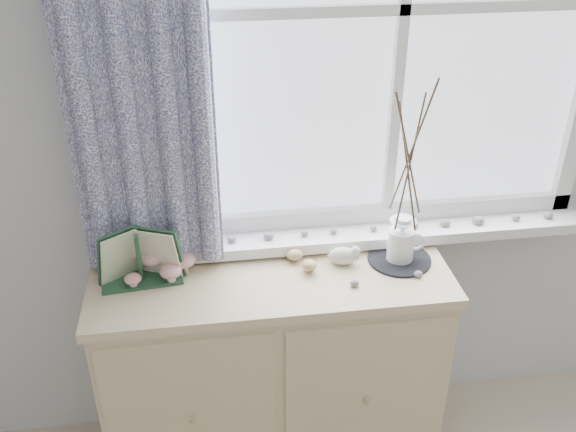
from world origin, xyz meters
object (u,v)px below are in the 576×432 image
at_px(sideboard, 273,371).
at_px(twig_pitcher, 410,156).
at_px(toadstool_cluster, 161,262).
at_px(botanical_book, 139,260).

bearing_deg(sideboard, twig_pitcher, 3.78).
relative_size(toadstool_cluster, twig_pitcher, 0.34).
bearing_deg(toadstool_cluster, twig_pitcher, -1.38).
bearing_deg(toadstool_cluster, sideboard, -7.84).
distance_m(sideboard, botanical_book, 0.67).
distance_m(sideboard, twig_pitcher, 0.93).
bearing_deg(toadstool_cluster, botanical_book, -140.92).
xyz_separation_m(sideboard, twig_pitcher, (0.45, 0.03, 0.82)).
xyz_separation_m(toadstool_cluster, twig_pitcher, (0.80, -0.02, 0.34)).
bearing_deg(twig_pitcher, toadstool_cluster, -164.79).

